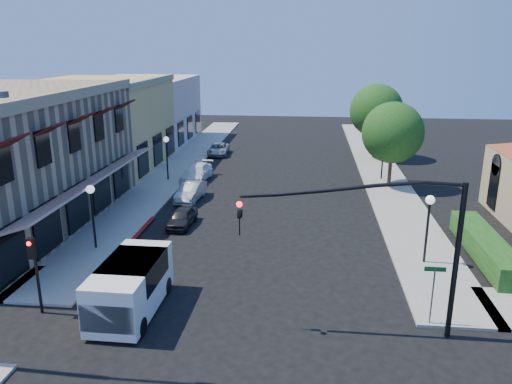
# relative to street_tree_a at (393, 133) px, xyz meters

# --- Properties ---
(ground) EXTENTS (120.00, 120.00, 0.00)m
(ground) POSITION_rel_street_tree_a_xyz_m (-8.80, -22.00, -4.19)
(ground) COLOR black
(ground) RESTS_ON ground
(sidewalk_left) EXTENTS (3.50, 50.00, 0.12)m
(sidewalk_left) POSITION_rel_street_tree_a_xyz_m (-17.55, 5.00, -4.13)
(sidewalk_left) COLOR gray
(sidewalk_left) RESTS_ON ground
(sidewalk_right) EXTENTS (3.50, 50.00, 0.12)m
(sidewalk_right) POSITION_rel_street_tree_a_xyz_m (-0.05, 5.00, -4.13)
(sidewalk_right) COLOR gray
(sidewalk_right) RESTS_ON ground
(curb_red_strip) EXTENTS (0.25, 10.00, 0.06)m
(curb_red_strip) POSITION_rel_street_tree_a_xyz_m (-15.70, -14.00, -4.19)
(curb_red_strip) COLOR maroon
(curb_red_strip) RESTS_ON ground
(yellow_stucco_building) EXTENTS (10.00, 12.00, 7.60)m
(yellow_stucco_building) POSITION_rel_street_tree_a_xyz_m (-24.30, 4.00, -0.39)
(yellow_stucco_building) COLOR #E5B867
(yellow_stucco_building) RESTS_ON ground
(pink_stucco_building) EXTENTS (10.00, 12.00, 7.00)m
(pink_stucco_building) POSITION_rel_street_tree_a_xyz_m (-24.30, 16.00, -0.69)
(pink_stucco_building) COLOR beige
(pink_stucco_building) RESTS_ON ground
(hedge) EXTENTS (1.40, 8.00, 1.10)m
(hedge) POSITION_rel_street_tree_a_xyz_m (2.90, -13.00, -4.19)
(hedge) COLOR #144715
(hedge) RESTS_ON ground
(street_tree_a) EXTENTS (4.56, 4.56, 6.48)m
(street_tree_a) POSITION_rel_street_tree_a_xyz_m (0.00, 0.00, 0.00)
(street_tree_a) COLOR #382516
(street_tree_a) RESTS_ON ground
(street_tree_b) EXTENTS (4.94, 4.94, 7.02)m
(street_tree_b) POSITION_rel_street_tree_a_xyz_m (0.00, 10.00, 0.35)
(street_tree_b) COLOR #382516
(street_tree_b) RESTS_ON ground
(signal_mast_arm) EXTENTS (8.01, 0.39, 6.00)m
(signal_mast_arm) POSITION_rel_street_tree_a_xyz_m (-2.94, -20.50, -0.11)
(signal_mast_arm) COLOR black
(signal_mast_arm) RESTS_ON ground
(secondary_signal) EXTENTS (0.28, 0.42, 3.32)m
(secondary_signal) POSITION_rel_street_tree_a_xyz_m (-16.80, -20.59, -1.88)
(secondary_signal) COLOR black
(secondary_signal) RESTS_ON ground
(street_name_sign) EXTENTS (0.80, 0.06, 2.50)m
(street_name_sign) POSITION_rel_street_tree_a_xyz_m (-1.30, -19.80, -2.50)
(street_name_sign) COLOR #595B5E
(street_name_sign) RESTS_ON ground
(lamppost_left_near) EXTENTS (0.44, 0.44, 3.57)m
(lamppost_left_near) POSITION_rel_street_tree_a_xyz_m (-17.30, -14.00, -1.46)
(lamppost_left_near) COLOR black
(lamppost_left_near) RESTS_ON ground
(lamppost_left_far) EXTENTS (0.44, 0.44, 3.57)m
(lamppost_left_far) POSITION_rel_street_tree_a_xyz_m (-17.30, 0.00, -1.46)
(lamppost_left_far) COLOR black
(lamppost_left_far) RESTS_ON ground
(lamppost_right_near) EXTENTS (0.44, 0.44, 3.57)m
(lamppost_right_near) POSITION_rel_street_tree_a_xyz_m (-0.30, -14.00, -1.46)
(lamppost_right_near) COLOR black
(lamppost_right_near) RESTS_ON ground
(lamppost_right_far) EXTENTS (0.44, 0.44, 3.57)m
(lamppost_right_far) POSITION_rel_street_tree_a_xyz_m (-0.30, 2.00, -1.46)
(lamppost_right_far) COLOR black
(lamppost_right_far) RESTS_ON ground
(white_van) EXTENTS (2.21, 4.90, 2.16)m
(white_van) POSITION_rel_street_tree_a_xyz_m (-13.17, -20.05, -2.94)
(white_van) COLOR white
(white_van) RESTS_ON ground
(parked_car_a) EXTENTS (1.46, 3.24, 1.08)m
(parked_car_a) POSITION_rel_street_tree_a_xyz_m (-13.60, -10.00, -3.66)
(parked_car_a) COLOR black
(parked_car_a) RESTS_ON ground
(parked_car_b) EXTENTS (1.62, 3.85, 1.24)m
(parked_car_b) POSITION_rel_street_tree_a_xyz_m (-14.29, -4.87, -3.58)
(parked_car_b) COLOR #B6B9BC
(parked_car_b) RESTS_ON ground
(parked_car_c) EXTENTS (2.15, 4.57, 1.29)m
(parked_car_c) POSITION_rel_street_tree_a_xyz_m (-15.00, 0.30, -3.55)
(parked_car_c) COLOR white
(parked_car_c) RESTS_ON ground
(parked_car_d) EXTENTS (2.03, 4.09, 1.11)m
(parked_car_d) POSITION_rel_street_tree_a_xyz_m (-15.00, 10.00, -3.64)
(parked_car_d) COLOR #97999C
(parked_car_d) RESTS_ON ground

